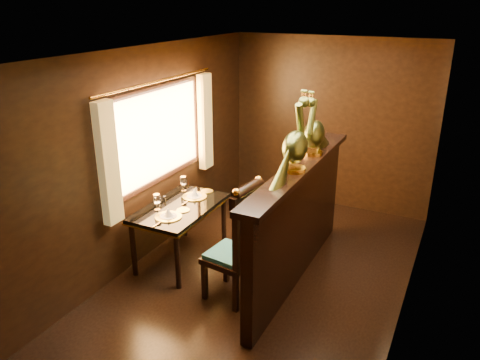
{
  "coord_description": "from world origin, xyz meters",
  "views": [
    {
      "loc": [
        1.8,
        -4.08,
        2.97
      ],
      "look_at": [
        -0.35,
        0.22,
        1.1
      ],
      "focal_mm": 35.0,
      "sensor_mm": 36.0,
      "label": 1
    }
  ],
  "objects_px": {
    "chair_right": "(282,205)",
    "peacock_left": "(296,133)",
    "dining_table": "(180,211)",
    "chair_left": "(241,240)",
    "peacock_right": "(315,122)"
  },
  "relations": [
    {
      "from": "dining_table",
      "to": "chair_left",
      "type": "xyz_separation_m",
      "value": [
        1.01,
        -0.42,
        0.06
      ]
    },
    {
      "from": "peacock_left",
      "to": "peacock_right",
      "type": "relative_size",
      "value": 1.07
    },
    {
      "from": "peacock_left",
      "to": "peacock_right",
      "type": "bearing_deg",
      "value": 90.0
    },
    {
      "from": "peacock_right",
      "to": "peacock_left",
      "type": "bearing_deg",
      "value": -90.0
    },
    {
      "from": "dining_table",
      "to": "chair_left",
      "type": "bearing_deg",
      "value": -23.07
    },
    {
      "from": "dining_table",
      "to": "peacock_left",
      "type": "relative_size",
      "value": 1.55
    },
    {
      "from": "chair_right",
      "to": "peacock_left",
      "type": "bearing_deg",
      "value": -62.29
    },
    {
      "from": "peacock_left",
      "to": "peacock_right",
      "type": "height_order",
      "value": "peacock_left"
    },
    {
      "from": "peacock_left",
      "to": "dining_table",
      "type": "bearing_deg",
      "value": -178.7
    },
    {
      "from": "dining_table",
      "to": "chair_right",
      "type": "xyz_separation_m",
      "value": [
        1.03,
        0.66,
        0.02
      ]
    },
    {
      "from": "chair_right",
      "to": "peacock_left",
      "type": "distance_m",
      "value": 1.31
    },
    {
      "from": "chair_left",
      "to": "chair_right",
      "type": "height_order",
      "value": "chair_left"
    },
    {
      "from": "chair_right",
      "to": "peacock_left",
      "type": "relative_size",
      "value": 1.62
    },
    {
      "from": "dining_table",
      "to": "peacock_right",
      "type": "height_order",
      "value": "peacock_right"
    },
    {
      "from": "peacock_left",
      "to": "peacock_right",
      "type": "xyz_separation_m",
      "value": [
        0.0,
        0.6,
        -0.03
      ]
    }
  ]
}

